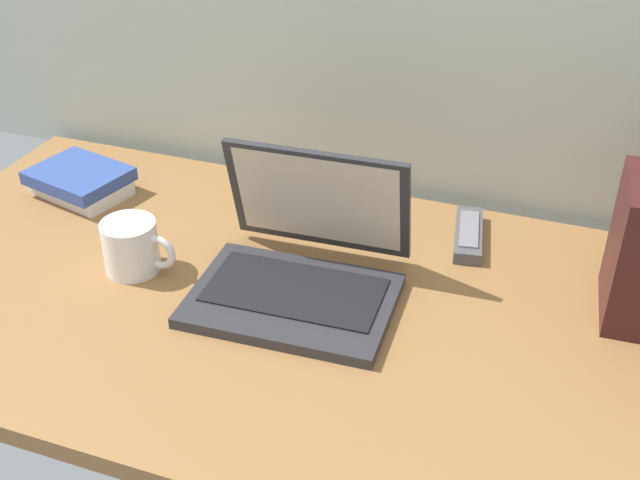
% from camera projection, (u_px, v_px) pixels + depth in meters
% --- Properties ---
extents(desk, '(1.60, 0.76, 0.03)m').
position_uv_depth(desk, '(345.00, 319.00, 1.23)').
color(desk, olive).
rests_on(desk, ground).
extents(laptop, '(0.32, 0.29, 0.21)m').
position_uv_depth(laptop, '(301.00, 264.00, 1.25)').
color(laptop, '#2D2D33').
rests_on(laptop, desk).
extents(coffee_mug, '(0.13, 0.09, 0.09)m').
position_uv_depth(coffee_mug, '(132.00, 246.00, 1.29)').
color(coffee_mug, white).
rests_on(coffee_mug, desk).
extents(remote_control_near, '(0.07, 0.17, 0.02)m').
position_uv_depth(remote_control_near, '(469.00, 235.00, 1.38)').
color(remote_control_near, '#4C4C51').
rests_on(remote_control_near, desk).
extents(book_stack, '(0.20, 0.17, 0.05)m').
position_uv_depth(book_stack, '(80.00, 181.00, 1.52)').
color(book_stack, silver).
rests_on(book_stack, desk).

